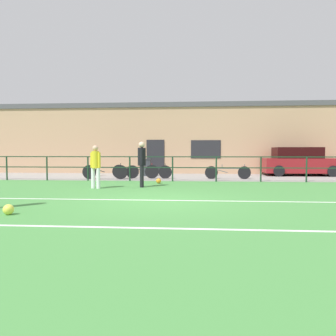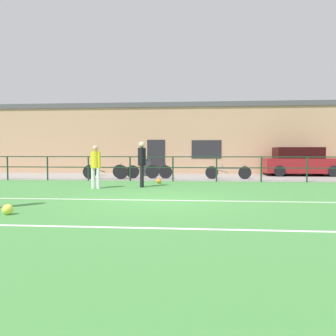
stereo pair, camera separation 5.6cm
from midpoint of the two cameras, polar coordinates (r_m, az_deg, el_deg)
name	(u,v)px [view 2 (the right image)]	position (r m, az deg, el deg)	size (l,w,h in m)	color
ground	(158,201)	(9.05, -1.62, -5.87)	(60.00, 44.00, 0.04)	#478C42
field_line_touchline	(158,200)	(9.11, -1.58, -5.68)	(36.00, 0.11, 0.00)	white
field_line_hash	(137,228)	(5.88, -5.26, -10.43)	(36.00, 0.11, 0.00)	white
pavement_strip	(176,177)	(17.47, 1.52, -1.56)	(48.00, 5.00, 0.02)	gray
perimeter_fence	(173,165)	(14.93, 0.97, 0.52)	(36.07, 0.07, 1.15)	#193823
clubhouse_facade	(180,139)	(21.13, 2.12, 5.16)	(28.00, 2.56, 4.40)	tan
player_goalkeeper	(142,161)	(12.49, -4.49, 1.18)	(0.31, 0.47, 1.75)	black
player_striker	(96,164)	(12.28, -12.49, 0.70)	(0.42, 0.28, 1.60)	white
soccer_ball_match	(8,209)	(7.82, -26.17, -6.55)	(0.23, 0.23, 0.23)	#E5E04C
soccer_ball_spare	(159,181)	(13.91, -1.51, -2.28)	(0.22, 0.22, 0.22)	orange
spectator_child	(93,165)	(18.29, -12.95, 0.50)	(0.29, 0.19, 1.07)	#232D4C
parked_car_red	(300,162)	(19.74, 22.32, 0.95)	(4.15, 1.89, 1.59)	maroon
bicycle_parked_0	(105,172)	(16.21, -10.88, -0.65)	(2.26, 0.04, 0.78)	black
bicycle_parked_1	(136,171)	(16.39, -5.60, -0.57)	(2.37, 0.04, 0.78)	black
bicycle_parked_2	(228,172)	(16.20, 10.62, -0.75)	(2.24, 0.04, 0.73)	black
bicycle_parked_3	(149,172)	(16.28, -3.26, -0.64)	(2.32, 0.04, 0.75)	black
trash_bin_0	(146,167)	(18.05, -3.81, 0.14)	(0.61, 0.51, 0.96)	#33383D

